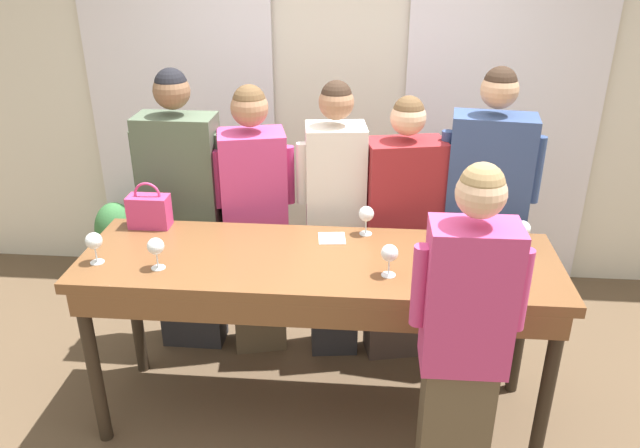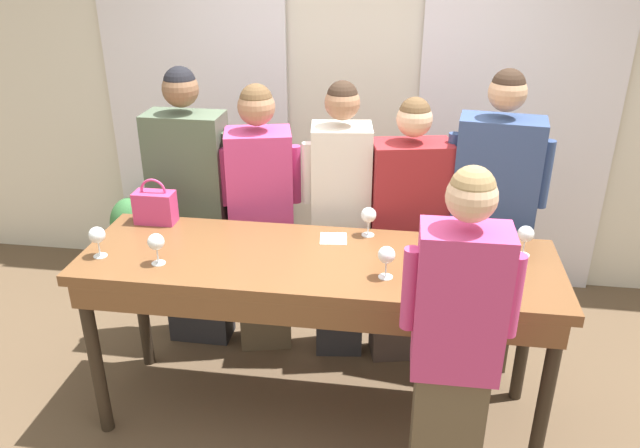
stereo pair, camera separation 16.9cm
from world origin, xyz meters
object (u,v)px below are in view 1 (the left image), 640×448
Objects in this scene: guest_navy_coat at (483,222)px; wine_glass_center_right at (500,244)px; wine_glass_front_left at (522,229)px; wine_glass_front_right at (389,254)px; guest_cream_sweater at (335,222)px; wine_bottle at (477,246)px; guest_striped_shirt at (401,233)px; handbag at (149,210)px; wine_glass_front_mid at (156,247)px; host_pouring at (463,349)px; tasting_bar at (318,278)px; wine_glass_center_left at (94,242)px; wine_glass_center_mid at (366,215)px; potted_plant at (117,240)px; guest_pink_top at (255,222)px; guest_olive_jacket at (184,214)px.

wine_glass_center_right is at bearing -93.36° from guest_navy_coat.
wine_glass_front_right is at bearing -154.40° from wine_glass_front_left.
wine_bottle is at bearing -42.59° from guest_cream_sweater.
guest_cream_sweater reaches higher than guest_striped_shirt.
handbag reaches higher than wine_glass_front_mid.
guest_striped_shirt is 1.23m from host_pouring.
tasting_bar is at bearing 11.44° from wine_glass_front_mid.
guest_navy_coat reaches higher than handbag.
guest_striped_shirt is 0.97× the size of host_pouring.
wine_glass_center_right is at bearing -129.43° from wine_glass_front_left.
wine_glass_center_left is 1.00× the size of wine_glass_center_mid.
wine_glass_front_mid is 1.10m from wine_glass_center_mid.
wine_glass_front_left is 0.09× the size of guest_navy_coat.
wine_glass_front_right is at bearing -125.91° from guest_navy_coat.
guest_navy_coat reaches higher than tasting_bar.
guest_navy_coat is at bearing -0.00° from guest_striped_shirt.
guest_navy_coat reaches higher than guest_cream_sweater.
guest_striped_shirt is at bearing 100.10° from host_pouring.
guest_cream_sweater is (1.13, 0.78, -0.21)m from wine_glass_center_left.
guest_striped_shirt is 2.60× the size of potted_plant.
guest_pink_top is (0.32, 0.81, -0.23)m from wine_glass_front_mid.
guest_striped_shirt reaches higher than handbag.
wine_bottle reaches higher than wine_glass_front_left.
wine_bottle is 1.54m from wine_glass_front_mid.
guest_pink_top is 0.98× the size of guest_cream_sweater.
wine_glass_front_right is 0.56m from host_pouring.
wine_glass_front_right is at bearing -20.61° from tasting_bar.
guest_striped_shirt is at bearing 56.15° from tasting_bar.
guest_cream_sweater is (0.49, 0.00, 0.02)m from guest_pink_top.
tasting_bar is at bearing -178.67° from wine_glass_center_right.
wine_glass_front_right is 0.10× the size of guest_striped_shirt.
guest_olive_jacket is (-1.91, 0.46, -0.19)m from wine_glass_front_left.
potted_plant is (-0.91, 1.56, -0.78)m from wine_glass_front_mid.
wine_glass_front_right is (-0.42, -0.12, 0.00)m from wine_bottle.
potted_plant is at bearing 163.95° from guest_navy_coat.
guest_olive_jacket is at bearing 75.33° from wine_glass_center_left.
guest_pink_top reaches higher than tasting_bar.
guest_striped_shirt is (0.10, 0.79, -0.26)m from wine_glass_front_right.
guest_striped_shirt is at bearing 83.13° from wine_glass_front_right.
host_pouring is (1.10, -1.21, 0.01)m from guest_pink_top.
guest_cream_sweater reaches higher than handbag.
wine_glass_center_right is 0.09× the size of guest_navy_coat.
guest_pink_top is (-1.21, 0.67, -0.23)m from wine_bottle.
wine_glass_front_left is at bearing -13.71° from guest_olive_jacket.
wine_bottle is at bearing 3.65° from wine_glass_center_left.
wine_glass_center_mid is 0.79m from guest_pink_top.
guest_pink_top is 0.49m from guest_cream_sweater.
wine_glass_center_left is 1.39m from guest_cream_sweater.
guest_olive_jacket is 1.23m from potted_plant.
wine_glass_center_mid is 0.09× the size of guest_olive_jacket.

